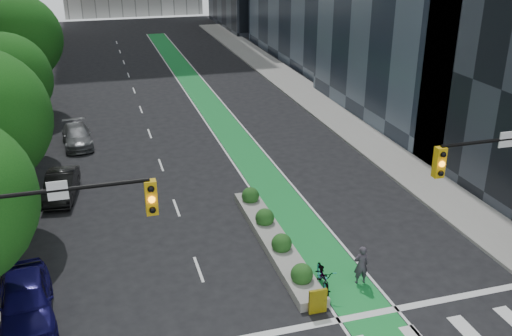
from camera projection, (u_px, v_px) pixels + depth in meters
sidewalk_left at (9, 141)px, 38.49m from camera, size 3.60×90.00×0.15m
sidewalk_right at (332, 112)px, 44.60m from camera, size 3.60×90.00×0.15m
bike_lane_paint at (209, 104)px, 46.77m from camera, size 2.20×70.00×0.01m
tree_midfar at (5, 80)px, 34.15m from camera, size 5.60×5.60×7.76m
tree_far at (18, 38)px, 42.70m from camera, size 6.60×6.60×9.00m
signal_left at (10, 263)px, 15.77m from camera, size 6.14×0.51×7.20m
median_planter at (274, 238)px, 25.86m from camera, size 1.20×10.26×1.10m
bicycle at (323, 277)px, 22.61m from camera, size 1.17×2.26×1.13m
cyclist at (361, 265)px, 22.90m from camera, size 0.64×0.43×1.69m
parked_car_left_near at (26, 300)px, 20.82m from camera, size 2.39×4.93×1.62m
parked_car_left_mid at (61, 185)px, 30.36m from camera, size 1.98×4.32×1.37m
parked_car_left_far at (77, 136)px, 37.69m from camera, size 2.15×4.52×1.27m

